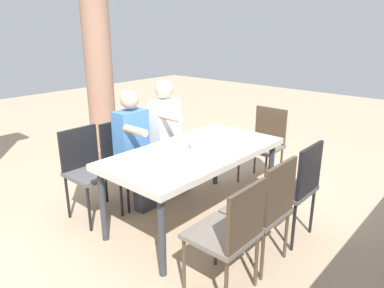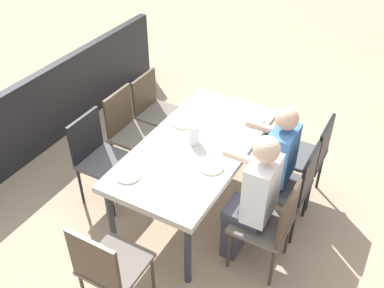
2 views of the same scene
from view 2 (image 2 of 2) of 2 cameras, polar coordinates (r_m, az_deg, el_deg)
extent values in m
plane|color=tan|center=(4.43, 0.48, -7.75)|extent=(16.00, 16.00, 0.00)
cube|color=beige|center=(3.95, 0.53, -0.38)|extent=(1.80, 0.91, 0.06)
cylinder|color=#2D3338|center=(4.67, 9.44, -0.02)|extent=(0.06, 0.06, 0.69)
cylinder|color=#2D3338|center=(3.57, -0.57, -14.07)|extent=(0.06, 0.06, 0.69)
cylinder|color=#2D3338|center=(4.90, 1.25, 2.57)|extent=(0.06, 0.06, 0.69)
cylinder|color=#2D3338|center=(3.87, -10.47, -9.61)|extent=(0.06, 0.06, 0.69)
cube|color=#4F4F50|center=(4.36, 13.84, -1.49)|extent=(0.44, 0.44, 0.04)
cube|color=black|center=(4.20, 16.84, 0.01)|extent=(0.42, 0.03, 0.43)
cylinder|color=black|center=(4.69, 11.93, -1.91)|extent=(0.03, 0.03, 0.46)
cylinder|color=black|center=(4.41, 10.28, -4.63)|extent=(0.03, 0.03, 0.46)
cylinder|color=black|center=(4.63, 16.33, -3.31)|extent=(0.03, 0.03, 0.46)
cylinder|color=black|center=(4.35, 14.97, -6.17)|extent=(0.03, 0.03, 0.46)
cube|color=#6A6158|center=(4.89, -4.11, 3.88)|extent=(0.44, 0.44, 0.04)
cube|color=#473828|center=(4.88, -6.22, 6.63)|extent=(0.42, 0.03, 0.43)
cylinder|color=#473828|center=(4.81, -3.30, -0.14)|extent=(0.03, 0.03, 0.43)
cylinder|color=#473828|center=(5.07, -1.04, 2.13)|extent=(0.03, 0.03, 0.43)
cylinder|color=#473828|center=(4.99, -7.01, 1.15)|extent=(0.03, 0.03, 0.43)
cylinder|color=#473828|center=(5.24, -4.64, 3.28)|extent=(0.03, 0.03, 0.43)
cube|color=#4F4F50|center=(4.03, 11.74, -5.49)|extent=(0.44, 0.44, 0.04)
cube|color=black|center=(3.85, 14.93, -3.96)|extent=(0.42, 0.03, 0.45)
cylinder|color=black|center=(4.36, 9.85, -5.47)|extent=(0.03, 0.03, 0.43)
cylinder|color=black|center=(4.09, 7.92, -8.64)|extent=(0.03, 0.03, 0.43)
cylinder|color=black|center=(4.29, 14.60, -7.04)|extent=(0.03, 0.03, 0.43)
cylinder|color=black|center=(4.03, 12.97, -10.39)|extent=(0.03, 0.03, 0.43)
cube|color=#6A6158|center=(4.58, -7.24, 1.06)|extent=(0.44, 0.44, 0.04)
cube|color=#473828|center=(4.55, -9.53, 4.15)|extent=(0.42, 0.03, 0.47)
cylinder|color=#473828|center=(4.51, -6.42, -3.27)|extent=(0.03, 0.03, 0.43)
cylinder|color=#473828|center=(4.75, -3.84, -0.69)|extent=(0.03, 0.03, 0.43)
cylinder|color=#473828|center=(4.70, -10.24, -1.78)|extent=(0.03, 0.03, 0.43)
cylinder|color=#473828|center=(4.93, -7.58, 0.63)|extent=(0.03, 0.03, 0.43)
cube|color=#6A6158|center=(3.67, 9.02, -10.21)|extent=(0.44, 0.44, 0.04)
cube|color=#473828|center=(3.48, 12.43, -8.95)|extent=(0.42, 0.03, 0.42)
cylinder|color=#473828|center=(4.00, 7.17, -9.82)|extent=(0.03, 0.03, 0.44)
cylinder|color=#473828|center=(3.76, 4.82, -13.55)|extent=(0.03, 0.03, 0.44)
cylinder|color=#473828|center=(3.93, 12.35, -11.64)|extent=(0.03, 0.03, 0.44)
cylinder|color=#473828|center=(3.69, 10.35, -15.61)|extent=(0.03, 0.03, 0.44)
cube|color=#4F4F50|center=(4.26, -11.21, -2.31)|extent=(0.44, 0.44, 0.04)
cube|color=black|center=(4.24, -13.68, 0.91)|extent=(0.42, 0.03, 0.45)
cylinder|color=black|center=(4.21, -10.38, -7.10)|extent=(0.03, 0.03, 0.45)
cylinder|color=black|center=(4.43, -7.40, -4.16)|extent=(0.03, 0.03, 0.45)
cylinder|color=black|center=(4.42, -14.29, -5.32)|extent=(0.03, 0.03, 0.45)
cylinder|color=black|center=(4.62, -11.25, -2.60)|extent=(0.03, 0.03, 0.45)
cube|color=#6A6158|center=(3.41, -9.93, -15.10)|extent=(0.44, 0.44, 0.04)
cube|color=#473828|center=(3.15, -12.64, -14.92)|extent=(0.03, 0.42, 0.46)
cylinder|color=#473828|center=(3.61, -5.14, -16.62)|extent=(0.03, 0.03, 0.44)
cylinder|color=#473828|center=(3.77, -10.12, -14.17)|extent=(0.03, 0.03, 0.44)
cube|color=#3F3F4C|center=(3.88, 5.41, -11.27)|extent=(0.24, 0.14, 0.46)
cube|color=#3F3F4C|center=(3.66, 6.95, -8.83)|extent=(0.28, 0.32, 0.10)
cube|color=white|center=(3.41, 9.03, -5.79)|extent=(0.34, 0.20, 0.52)
sphere|color=beige|center=(3.17, 9.69, -0.70)|extent=(0.20, 0.20, 0.20)
cylinder|color=beige|center=(3.50, 6.43, -1.78)|extent=(0.07, 0.30, 0.07)
cube|color=#3F3F4C|center=(4.22, 8.08, -6.55)|extent=(0.24, 0.14, 0.46)
cube|color=#3F3F4C|center=(4.02, 9.61, -4.06)|extent=(0.28, 0.32, 0.10)
cube|color=#3F72B2|center=(3.81, 11.58, -1.25)|extent=(0.34, 0.20, 0.49)
sphere|color=tan|center=(3.60, 12.27, 3.24)|extent=(0.19, 0.19, 0.19)
cylinder|color=tan|center=(3.91, 9.18, 2.14)|extent=(0.07, 0.30, 0.07)
cube|color=black|center=(5.19, -19.20, 3.82)|extent=(4.20, 0.10, 0.90)
cylinder|color=white|center=(4.30, 7.85, 3.29)|extent=(0.25, 0.25, 0.01)
torus|color=#A9CD91|center=(4.30, 7.86, 3.37)|extent=(0.25, 0.25, 0.01)
cube|color=silver|center=(4.43, 8.60, 4.19)|extent=(0.02, 0.17, 0.01)
cube|color=silver|center=(4.19, 7.06, 2.26)|extent=(0.03, 0.17, 0.01)
cylinder|color=silver|center=(4.20, -1.20, 2.76)|extent=(0.22, 0.22, 0.01)
torus|color=#A0BE77|center=(4.20, -1.20, 2.83)|extent=(0.22, 0.22, 0.01)
cube|color=silver|center=(4.31, -0.19, 3.70)|extent=(0.02, 0.17, 0.01)
cube|color=silver|center=(4.10, -2.25, 1.69)|extent=(0.02, 0.17, 0.01)
cylinder|color=silver|center=(3.68, 2.54, -3.07)|extent=(0.21, 0.21, 0.01)
torus|color=#A0BE77|center=(3.67, 2.55, -2.98)|extent=(0.21, 0.21, 0.01)
cube|color=silver|center=(3.78, 3.58, -1.82)|extent=(0.02, 0.17, 0.01)
cube|color=silver|center=(3.58, 1.45, -4.46)|extent=(0.02, 0.17, 0.01)
cylinder|color=white|center=(3.63, -8.32, -4.09)|extent=(0.22, 0.22, 0.01)
torus|color=#A4C786|center=(3.63, -8.33, -4.00)|extent=(0.22, 0.22, 0.01)
cube|color=silver|center=(3.73, -6.97, -2.81)|extent=(0.02, 0.17, 0.01)
cube|color=silver|center=(3.55, -9.73, -5.50)|extent=(0.03, 0.17, 0.01)
cylinder|color=white|center=(3.90, 0.28, 1.33)|extent=(0.11, 0.11, 0.19)
cylinder|color=#EFEAC6|center=(3.92, 0.28, 0.99)|extent=(0.10, 0.10, 0.12)
camera|label=1|loc=(6.47, -6.08, 25.78)|focal=33.66mm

